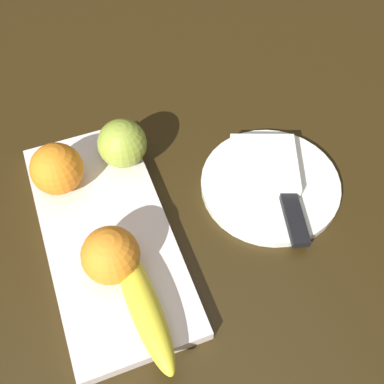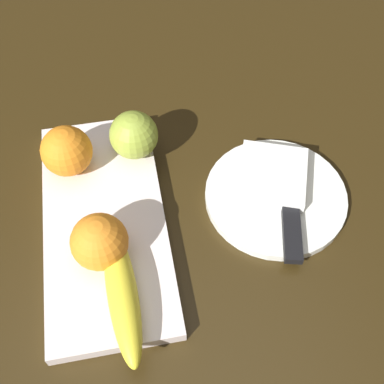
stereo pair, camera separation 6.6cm
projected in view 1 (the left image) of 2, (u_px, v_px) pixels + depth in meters
ground_plane at (97, 249)px, 0.66m from camera, size 2.40×2.40×0.00m
fruit_tray at (108, 235)px, 0.66m from camera, size 0.36×0.17×0.02m
apple at (122, 144)px, 0.70m from camera, size 0.07×0.07×0.07m
banana at (143, 302)px, 0.58m from camera, size 0.19×0.05×0.04m
orange_near_apple at (111, 255)px, 0.59m from camera, size 0.07×0.07×0.07m
orange_near_banana at (57, 169)px, 0.67m from camera, size 0.07×0.07×0.07m
dinner_plate at (270, 184)px, 0.72m from camera, size 0.20×0.20×0.01m
folded_napkin at (264, 165)px, 0.72m from camera, size 0.13×0.13×0.02m
knife at (291, 208)px, 0.68m from camera, size 0.18×0.07×0.01m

